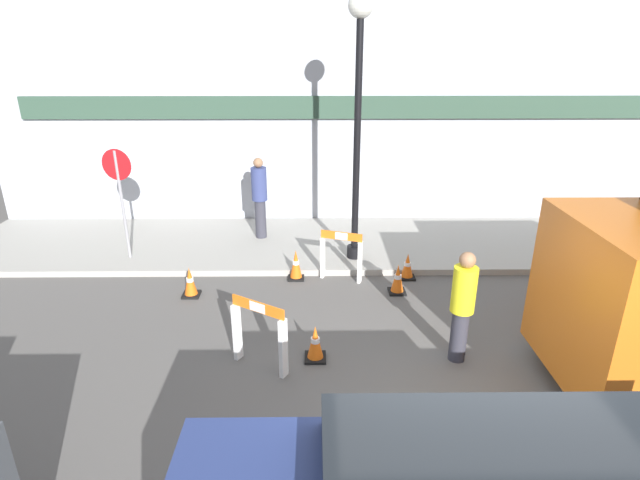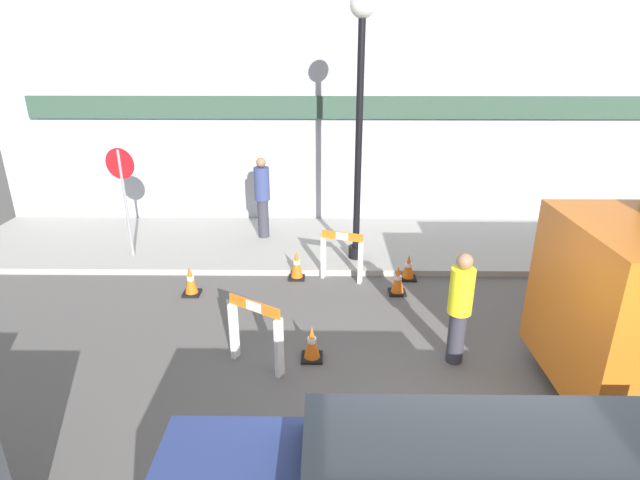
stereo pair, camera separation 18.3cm
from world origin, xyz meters
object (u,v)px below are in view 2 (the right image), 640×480
at_px(stop_sign, 123,185).
at_px(person_pedestrian, 262,195).
at_px(streetlamp_post, 360,97).
at_px(person_worker, 460,305).

relative_size(stop_sign, person_pedestrian, 1.23).
distance_m(streetlamp_post, person_pedestrian, 3.16).
relative_size(streetlamp_post, stop_sign, 2.21).
bearing_deg(streetlamp_post, stop_sign, 179.41).
xyz_separation_m(person_worker, person_pedestrian, (-3.18, 4.52, 0.21)).
height_order(streetlamp_post, stop_sign, streetlamp_post).
bearing_deg(stop_sign, person_worker, 161.03).
bearing_deg(streetlamp_post, person_worker, -70.42).
height_order(streetlamp_post, person_worker, streetlamp_post).
xyz_separation_m(stop_sign, person_pedestrian, (2.54, 1.12, -0.51)).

